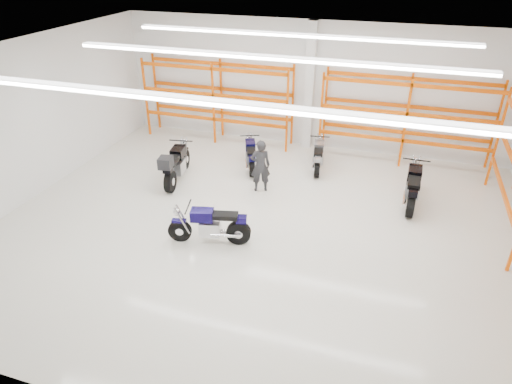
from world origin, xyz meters
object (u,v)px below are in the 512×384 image
(motorcycle_back_c, at_px, (318,157))
(standing_man, at_px, (260,166))
(motorcycle_back_d, at_px, (412,188))
(motorcycle_back_b, at_px, (251,156))
(motorcycle_main, at_px, (213,226))
(structural_column, at_px, (310,87))
(motorcycle_back_a, at_px, (175,165))

(motorcycle_back_c, relative_size, standing_man, 1.19)
(motorcycle_back_d, bearing_deg, motorcycle_back_b, 170.77)
(motorcycle_main, bearing_deg, motorcycle_back_c, 71.37)
(motorcycle_back_d, height_order, standing_man, standing_man)
(motorcycle_back_b, distance_m, structural_column, 3.34)
(motorcycle_back_b, xyz_separation_m, standing_man, (0.78, -1.39, 0.37))
(motorcycle_back_c, xyz_separation_m, standing_man, (-1.40, -2.02, 0.37))
(structural_column, bearing_deg, motorcycle_back_d, -40.80)
(motorcycle_main, height_order, motorcycle_back_d, motorcycle_back_d)
(motorcycle_back_d, relative_size, structural_column, 0.52)
(motorcycle_back_b, height_order, structural_column, structural_column)
(motorcycle_back_d, bearing_deg, motorcycle_back_a, -173.09)
(motorcycle_back_a, relative_size, motorcycle_back_c, 1.23)
(motorcycle_back_c, distance_m, standing_man, 2.49)
(motorcycle_back_a, xyz_separation_m, motorcycle_back_d, (7.14, 0.86, -0.06))
(motorcycle_main, xyz_separation_m, structural_column, (0.92, 6.87, 1.76))
(motorcycle_back_a, height_order, motorcycle_back_d, motorcycle_back_a)
(motorcycle_main, distance_m, motorcycle_back_d, 5.94)
(structural_column, bearing_deg, motorcycle_main, -97.62)
(motorcycle_main, bearing_deg, standing_man, 84.20)
(motorcycle_back_a, bearing_deg, motorcycle_main, -48.44)
(standing_man, bearing_deg, motorcycle_main, 61.22)
(motorcycle_back_a, relative_size, structural_column, 0.54)
(motorcycle_back_c, bearing_deg, motorcycle_back_d, -26.01)
(motorcycle_back_b, bearing_deg, motorcycle_main, -83.95)
(motorcycle_back_c, relative_size, structural_column, 0.44)
(motorcycle_back_b, relative_size, standing_man, 1.14)
(motorcycle_back_b, height_order, motorcycle_back_c, motorcycle_back_b)
(motorcycle_back_a, height_order, motorcycle_back_b, motorcycle_back_a)
(structural_column, bearing_deg, motorcycle_back_a, -128.51)
(motorcycle_main, bearing_deg, motorcycle_back_a, 131.56)
(motorcycle_main, xyz_separation_m, standing_man, (0.31, 3.03, 0.34))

